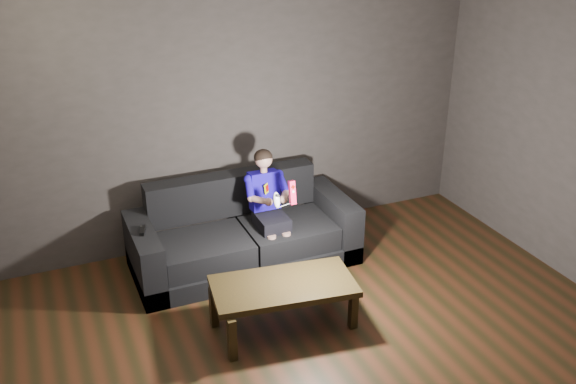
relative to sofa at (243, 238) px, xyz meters
name	(u,v)px	position (x,y,z in m)	size (l,w,h in m)	color
back_wall	(235,109)	(0.15, 0.57, 1.09)	(5.00, 0.04, 2.70)	#35302E
sofa	(243,238)	(0.00, 0.00, 0.00)	(2.07, 0.90, 0.80)	black
child	(268,198)	(0.24, -0.06, 0.40)	(0.41, 0.50, 1.00)	black
wii_remote_red	(292,192)	(0.31, -0.44, 0.61)	(0.05, 0.08, 0.21)	#DD1946
nunchuk_white	(277,200)	(0.17, -0.44, 0.56)	(0.07, 0.09, 0.15)	silver
wii_remote_black	(143,230)	(-0.93, -0.08, 0.32)	(0.08, 0.16, 0.03)	black
coffee_table	(283,289)	(-0.04, -1.08, 0.09)	(1.20, 0.71, 0.41)	black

